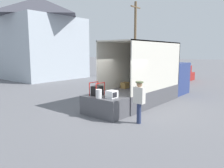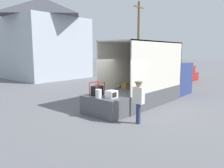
{
  "view_description": "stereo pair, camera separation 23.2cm",
  "coord_description": "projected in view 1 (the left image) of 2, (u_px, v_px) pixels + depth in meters",
  "views": [
    {
      "loc": [
        -7.82,
        -6.42,
        2.87
      ],
      "look_at": [
        -0.3,
        -0.2,
        1.42
      ],
      "focal_mm": 35.0,
      "sensor_mm": 36.0,
      "label": 1
    },
    {
      "loc": [
        -7.67,
        -6.59,
        2.87
      ],
      "look_at": [
        -0.3,
        -0.2,
        1.42
      ],
      "focal_mm": 35.0,
      "sensor_mm": 36.0,
      "label": 2
    }
  ],
  "objects": [
    {
      "name": "pickup_truck_red",
      "position": [
        177.0,
        75.0,
        21.24
      ],
      "size": [
        4.87,
        1.83,
        1.51
      ],
      "color": "maroon",
      "rests_on": "ground"
    },
    {
      "name": "microwave",
      "position": [
        112.0,
        94.0,
        9.52
      ],
      "size": [
        0.44,
        0.42,
        0.32
      ],
      "color": "white",
      "rests_on": "tailgate_deck"
    },
    {
      "name": "box_truck",
      "position": [
        156.0,
        83.0,
        13.49
      ],
      "size": [
        7.37,
        2.11,
        3.41
      ],
      "color": "navy",
      "rests_on": "ground"
    },
    {
      "name": "ground_plane",
      "position": [
        113.0,
        112.0,
        10.43
      ],
      "size": [
        160.0,
        160.0,
        0.0
      ],
      "primitive_type": "plane",
      "color": "slate"
    },
    {
      "name": "worker_person",
      "position": [
        139.0,
        98.0,
        8.68
      ],
      "size": [
        0.31,
        0.44,
        1.71
      ],
      "color": "navy",
      "rests_on": "ground"
    },
    {
      "name": "orange_bucket",
      "position": [
        99.0,
        94.0,
        9.46
      ],
      "size": [
        0.27,
        0.27,
        0.38
      ],
      "color": "silver",
      "rests_on": "tailgate_deck"
    },
    {
      "name": "portable_generator",
      "position": [
        97.0,
        90.0,
        10.05
      ],
      "size": [
        0.6,
        0.45,
        0.61
      ],
      "color": "black",
      "rests_on": "tailgate_deck"
    },
    {
      "name": "tailgate_deck",
      "position": [
        104.0,
        106.0,
        9.91
      ],
      "size": [
        1.19,
        2.0,
        0.87
      ],
      "primitive_type": "cube",
      "color": "#4C4C51",
      "rests_on": "ground"
    },
    {
      "name": "utility_pole",
      "position": [
        135.0,
        39.0,
        24.83
      ],
      "size": [
        1.8,
        0.28,
        8.4
      ],
      "color": "brown",
      "rests_on": "ground"
    },
    {
      "name": "house_backdrop",
      "position": [
        40.0,
        37.0,
        23.94
      ],
      "size": [
        7.62,
        8.21,
        8.68
      ],
      "color": "#A8B2BC",
      "rests_on": "ground"
    }
  ]
}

